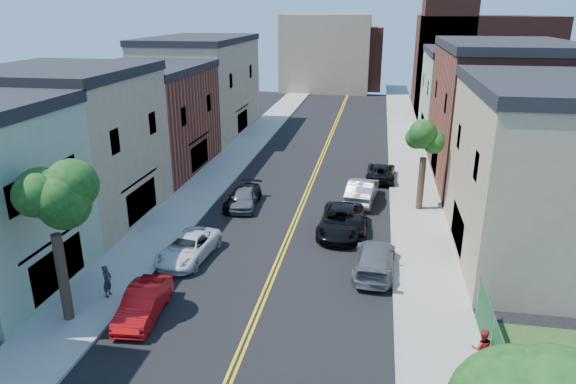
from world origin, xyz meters
The scene contains 27 objects.
sidewalk_left centered at (-7.90, 40.00, 0.07)m, with size 3.20×100.00×0.15m, color gray.
sidewalk_right centered at (7.90, 40.00, 0.07)m, with size 3.20×100.00×0.15m, color gray.
curb_left centered at (-6.15, 40.00, 0.07)m, with size 0.30×100.00×0.15m, color gray.
curb_right centered at (6.15, 40.00, 0.07)m, with size 0.30×100.00×0.15m, color gray.
bldg_left_tan_near centered at (-14.00, 25.00, 4.50)m, with size 9.00×10.00×9.00m, color #998466.
bldg_left_brick centered at (-14.00, 36.00, 4.00)m, with size 9.00×12.00×8.00m, color brown.
bldg_left_tan_far centered at (-14.00, 50.00, 4.75)m, with size 9.00×16.00×9.50m, color #998466.
bldg_right_tan centered at (14.00, 24.00, 4.50)m, with size 9.00×12.00×9.00m, color #998466.
bldg_right_brick centered at (14.00, 38.00, 5.00)m, with size 9.00×14.00×10.00m, color brown.
bldg_right_palegrn centered at (14.00, 52.00, 4.25)m, with size 9.00×12.00×8.50m, color gray.
church centered at (16.33, 67.07, 7.24)m, with size 16.20×14.20×22.60m.
backdrop_left centered at (-4.00, 82.00, 6.00)m, with size 14.00×8.00×12.00m, color #998466.
backdrop_center centered at (0.00, 86.00, 5.00)m, with size 10.00×8.00×10.00m, color brown.
tree_left_mid centered at (-7.88, 14.01, 6.58)m, with size 5.20×5.20×9.29m.
tree_right_corner centered at (7.93, 4.01, 7.31)m, with size 5.80×5.80×10.35m.
tree_right_far centered at (7.92, 30.01, 5.76)m, with size 4.40×4.40×8.03m.
red_sedan centered at (-4.82, 14.88, 0.68)m, with size 1.45×4.15×1.37m, color red.
white_pickup centered at (-4.85, 20.53, 0.66)m, with size 2.19×4.75×1.32m, color silver.
grey_car_left centered at (-3.80, 28.51, 0.69)m, with size 1.63×4.06×1.38m, color #4F5156.
black_car_left centered at (-3.97, 28.78, 0.64)m, with size 1.79×4.40×1.28m, color black.
grey_car_right centered at (5.08, 20.79, 0.73)m, with size 2.03×5.00×1.45m, color #585B5F.
black_car_right centered at (3.80, 25.44, 0.67)m, with size 1.58×3.93×1.34m, color black.
silver_car_right centered at (4.05, 31.00, 0.83)m, with size 1.76×5.04×1.66m, color #999CA0.
dark_car_right_far centered at (5.32, 36.29, 0.65)m, with size 2.17×4.70×1.31m, color black.
black_suv_lane centered at (3.00, 25.42, 0.76)m, with size 2.51×5.44×1.51m, color black.
pedestrian_left centered at (-7.11, 16.00, 0.92)m, with size 0.56×0.37×1.55m, color #222229.
pedestrian_right centered at (9.10, 13.70, 0.94)m, with size 0.77×0.60×1.58m, color #AE1B1A.
Camera 1 is at (4.79, -3.38, 12.82)m, focal length 32.21 mm.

